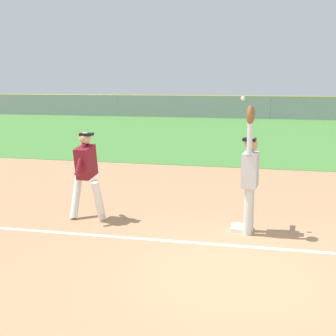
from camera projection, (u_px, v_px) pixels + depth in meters
name	position (u px, v px, depth m)	size (l,w,h in m)	color
ground_plane	(234.00, 275.00, 6.32)	(81.41, 81.41, 0.00)	tan
outfield_grass	(266.00, 134.00, 23.50)	(46.51, 19.73, 0.01)	#478438
chalk_foul_line	(17.00, 229.00, 8.28)	(12.00, 0.10, 0.01)	white
first_base	(242.00, 228.00, 8.22)	(0.38, 0.38, 0.08)	white
fielder	(250.00, 172.00, 7.87)	(0.29, 0.90, 2.28)	silver
runner	(86.00, 170.00, 8.69)	(0.73, 0.84, 1.72)	white
baseball	(243.00, 98.00, 7.82)	(0.07, 0.07, 0.07)	white
outfield_fence	(270.00, 108.00, 32.77)	(46.59, 0.08, 1.67)	#93999E
parked_car_blue	(151.00, 106.00, 37.95)	(4.46, 2.24, 1.25)	#23389E
parked_car_green	(221.00, 107.00, 36.60)	(4.41, 2.14, 1.25)	#1E6B33
parked_car_black	(294.00, 108.00, 35.53)	(4.54, 2.39, 1.25)	black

